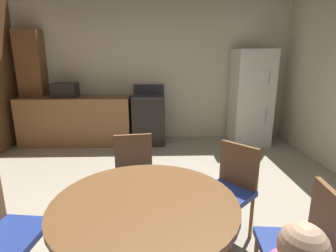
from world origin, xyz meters
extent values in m
plane|color=#A89E89|center=(0.00, 0.00, 0.00)|extent=(14.00, 14.00, 0.00)
cube|color=beige|center=(0.00, 3.11, 1.35)|extent=(5.58, 0.12, 2.70)
cube|color=olive|center=(-1.47, 2.71, 0.45)|extent=(2.05, 0.60, 0.90)
cube|color=brown|center=(-2.27, 2.89, 1.05)|extent=(0.44, 0.36, 2.10)
cube|color=black|center=(-0.10, 2.71, 0.45)|extent=(0.60, 0.60, 0.90)
cube|color=#38383D|center=(-0.10, 2.71, 0.91)|extent=(0.60, 0.60, 0.02)
cube|color=#38383D|center=(-0.10, 2.99, 1.01)|extent=(0.60, 0.04, 0.18)
cube|color=white|center=(1.83, 2.66, 0.88)|extent=(0.68, 0.66, 1.76)
cylinder|color=#B2B2B7|center=(2.01, 2.32, 1.28)|extent=(0.02, 0.02, 0.22)
cylinder|color=#B2B2B7|center=(2.01, 2.32, 0.63)|extent=(0.02, 0.02, 0.30)
cube|color=black|center=(-1.63, 2.71, 1.03)|extent=(0.44, 0.32, 0.26)
cylinder|color=brown|center=(0.01, -0.80, 0.74)|extent=(1.17, 1.17, 0.04)
cylinder|color=brown|center=(0.69, -0.41, 0.21)|extent=(0.03, 0.03, 0.43)
cylinder|color=brown|center=(0.45, -0.16, 0.21)|extent=(0.03, 0.03, 0.43)
cylinder|color=brown|center=(0.94, -0.18, 0.21)|extent=(0.03, 0.03, 0.43)
cylinder|color=brown|center=(0.70, 0.07, 0.21)|extent=(0.03, 0.03, 0.43)
cube|color=navy|center=(0.69, -0.17, 0.45)|extent=(0.57, 0.57, 0.05)
cube|color=brown|center=(0.83, -0.05, 0.66)|extent=(0.28, 0.30, 0.42)
cube|color=navy|center=(0.94, -0.89, 0.45)|extent=(0.44, 0.44, 0.05)
cube|color=brown|center=(1.12, -0.91, 0.66)|extent=(0.07, 0.38, 0.42)
cylinder|color=brown|center=(-0.72, -0.53, 0.21)|extent=(0.03, 0.03, 0.43)
cylinder|color=brown|center=(-1.06, -0.49, 0.21)|extent=(0.03, 0.03, 0.43)
cube|color=navy|center=(-0.91, -0.68, 0.45)|extent=(0.45, 0.45, 0.05)
cylinder|color=brown|center=(0.06, -0.02, 0.21)|extent=(0.03, 0.03, 0.43)
cylinder|color=brown|center=(-0.28, -0.08, 0.21)|extent=(0.03, 0.03, 0.43)
cylinder|color=brown|center=(0.01, 0.31, 0.21)|extent=(0.03, 0.03, 0.43)
cylinder|color=brown|center=(-0.33, 0.26, 0.21)|extent=(0.03, 0.03, 0.43)
cube|color=navy|center=(-0.14, 0.12, 0.45)|extent=(0.46, 0.46, 0.05)
cube|color=brown|center=(-0.16, 0.30, 0.66)|extent=(0.38, 0.10, 0.42)
sphere|color=#D6A884|center=(0.59, -1.53, 1.00)|extent=(0.17, 0.17, 0.17)
camera|label=1|loc=(0.11, -2.28, 1.63)|focal=28.51mm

